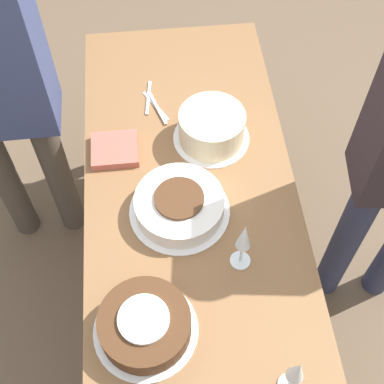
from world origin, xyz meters
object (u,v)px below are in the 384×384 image
at_px(wine_glass_far, 244,239).
at_px(wine_glass_near, 297,372).
at_px(cake_center_white, 179,205).
at_px(cake_front_chocolate, 145,325).
at_px(cake_back_decorated, 212,128).

bearing_deg(wine_glass_far, wine_glass_near, 10.98).
height_order(cake_center_white, wine_glass_near, wine_glass_near).
height_order(cake_center_white, cake_front_chocolate, cake_front_chocolate).
bearing_deg(cake_front_chocolate, cake_center_white, 161.17).
bearing_deg(cake_front_chocolate, wine_glass_far, 122.07).
xyz_separation_m(cake_front_chocolate, wine_glass_far, (-0.19, 0.30, 0.10)).
xyz_separation_m(wine_glass_near, wine_glass_far, (-0.38, -0.07, 0.01)).
bearing_deg(cake_front_chocolate, wine_glass_near, 62.95).
distance_m(cake_center_white, wine_glass_far, 0.28).
relative_size(cake_center_white, wine_glass_far, 1.55).
bearing_deg(wine_glass_far, cake_front_chocolate, -57.93).
bearing_deg(wine_glass_near, cake_back_decorated, -173.30).
bearing_deg(cake_center_white, wine_glass_near, 22.80).
bearing_deg(cake_back_decorated, wine_glass_near, 6.70).
bearing_deg(cake_back_decorated, cake_front_chocolate, -21.84).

